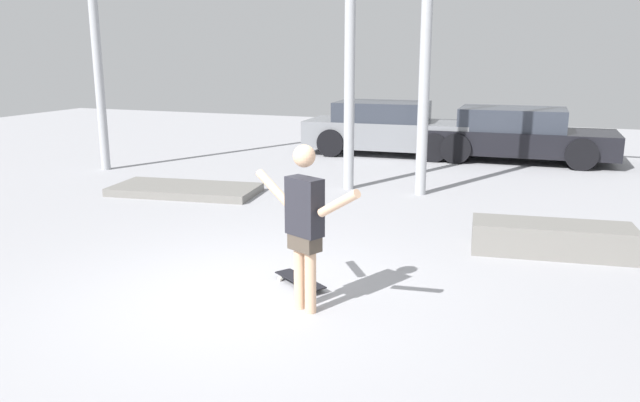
{
  "coord_description": "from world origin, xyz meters",
  "views": [
    {
      "loc": [
        2.94,
        -5.63,
        2.59
      ],
      "look_at": [
        0.28,
        1.45,
        0.77
      ],
      "focal_mm": 35.0,
      "sensor_mm": 36.0,
      "label": 1
    }
  ],
  "objects_px": {
    "manual_pad": "(185,190)",
    "parked_car_grey": "(387,128)",
    "grind_box": "(552,239)",
    "skateboard": "(300,280)",
    "parked_car_black": "(517,135)",
    "skateboarder": "(305,220)"
  },
  "relations": [
    {
      "from": "skateboarder",
      "to": "grind_box",
      "type": "distance_m",
      "value": 3.76
    },
    {
      "from": "manual_pad",
      "to": "parked_car_black",
      "type": "bearing_deg",
      "value": 47.14
    },
    {
      "from": "manual_pad",
      "to": "parked_car_black",
      "type": "distance_m",
      "value": 8.15
    },
    {
      "from": "manual_pad",
      "to": "skateboarder",
      "type": "bearing_deg",
      "value": -45.69
    },
    {
      "from": "skateboard",
      "to": "parked_car_grey",
      "type": "relative_size",
      "value": 0.17
    },
    {
      "from": "grind_box",
      "to": "manual_pad",
      "type": "distance_m",
      "value": 6.61
    },
    {
      "from": "grind_box",
      "to": "parked_car_grey",
      "type": "xyz_separation_m",
      "value": [
        -4.13,
        7.22,
        0.45
      ]
    },
    {
      "from": "manual_pad",
      "to": "parked_car_grey",
      "type": "xyz_separation_m",
      "value": [
        2.33,
        5.84,
        0.59
      ]
    },
    {
      "from": "skateboarder",
      "to": "parked_car_grey",
      "type": "bearing_deg",
      "value": 125.09
    },
    {
      "from": "parked_car_black",
      "to": "manual_pad",
      "type": "bearing_deg",
      "value": -134.59
    },
    {
      "from": "skateboard",
      "to": "parked_car_grey",
      "type": "distance_m",
      "value": 9.58
    },
    {
      "from": "skateboarder",
      "to": "parked_car_black",
      "type": "xyz_separation_m",
      "value": [
        1.41,
        10.19,
        -0.34
      ]
    },
    {
      "from": "grind_box",
      "to": "parked_car_black",
      "type": "height_order",
      "value": "parked_car_black"
    },
    {
      "from": "grind_box",
      "to": "parked_car_grey",
      "type": "relative_size",
      "value": 0.48
    },
    {
      "from": "grind_box",
      "to": "parked_car_black",
      "type": "bearing_deg",
      "value": 97.2
    },
    {
      "from": "parked_car_grey",
      "to": "parked_car_black",
      "type": "distance_m",
      "value": 3.2
    },
    {
      "from": "skateboarder",
      "to": "parked_car_black",
      "type": "distance_m",
      "value": 10.29
    },
    {
      "from": "skateboarder",
      "to": "skateboard",
      "type": "distance_m",
      "value": 1.14
    },
    {
      "from": "skateboarder",
      "to": "skateboard",
      "type": "bearing_deg",
      "value": 141.77
    },
    {
      "from": "skateboarder",
      "to": "manual_pad",
      "type": "height_order",
      "value": "skateboarder"
    },
    {
      "from": "parked_car_black",
      "to": "parked_car_grey",
      "type": "bearing_deg",
      "value": -179.6
    },
    {
      "from": "parked_car_black",
      "to": "skateboarder",
      "type": "bearing_deg",
      "value": -99.61
    }
  ]
}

